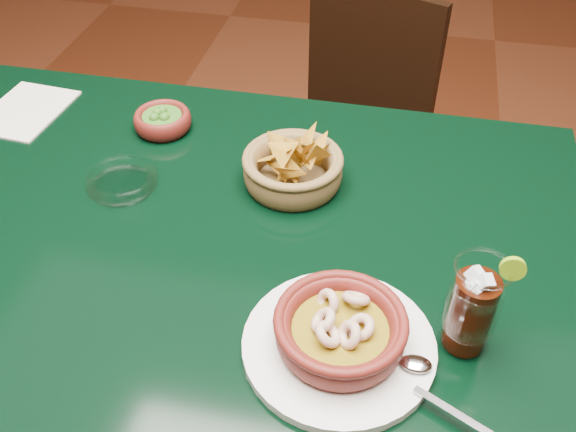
% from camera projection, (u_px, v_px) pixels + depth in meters
% --- Properties ---
extents(dining_table, '(1.20, 0.80, 0.75)m').
position_uv_depth(dining_table, '(209.00, 267.00, 1.07)').
color(dining_table, black).
rests_on(dining_table, ground).
extents(dining_chair, '(0.50, 0.50, 0.83)m').
position_uv_depth(dining_chair, '(345.00, 140.00, 1.69)').
color(dining_chair, black).
rests_on(dining_chair, ground).
extents(shrimp_plate, '(0.32, 0.25, 0.08)m').
position_uv_depth(shrimp_plate, '(340.00, 334.00, 0.81)').
color(shrimp_plate, silver).
rests_on(shrimp_plate, dining_table).
extents(chip_basket, '(0.20, 0.20, 0.11)m').
position_uv_depth(chip_basket, '(293.00, 169.00, 1.06)').
color(chip_basket, brown).
rests_on(chip_basket, dining_table).
extents(guacamole_ramekin, '(0.13, 0.13, 0.04)m').
position_uv_depth(guacamole_ramekin, '(163.00, 120.00, 1.19)').
color(guacamole_ramekin, '#521410').
rests_on(guacamole_ramekin, dining_table).
extents(cola_drink, '(0.14, 0.14, 0.16)m').
position_uv_depth(cola_drink, '(472.00, 308.00, 0.79)').
color(cola_drink, white).
rests_on(cola_drink, dining_table).
extents(glass_ashtray, '(0.13, 0.13, 0.03)m').
position_uv_depth(glass_ashtray, '(122.00, 181.00, 1.07)').
color(glass_ashtray, white).
rests_on(glass_ashtray, dining_table).
extents(paper_menu, '(0.15, 0.20, 0.00)m').
position_uv_depth(paper_menu, '(25.00, 111.00, 1.25)').
color(paper_menu, beige).
rests_on(paper_menu, dining_table).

